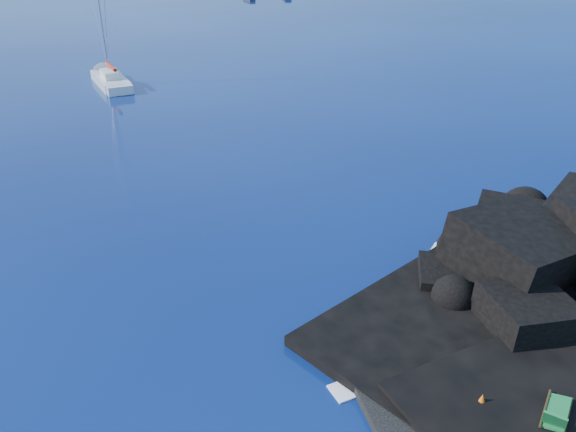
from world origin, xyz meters
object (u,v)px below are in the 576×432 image
Objects in this scene: deck_chair at (558,406)px; distant_boat_a at (249,0)px; sunbather at (444,376)px; sailboat at (111,85)px; marker_cone at (482,401)px.

deck_chair is 127.59m from distant_boat_a.
distant_boat_a is (30.72, 121.56, -0.51)m from sunbather.
sailboat is at bearing 84.23° from sunbather.
sailboat is 48.98m from sunbather.
sailboat is 2.88× the size of distant_boat_a.
deck_chair is 0.41× the size of distant_boat_a.
sunbather is at bearing -107.57° from distant_boat_a.
deck_chair is 1.13× the size of sunbather.
sailboat is at bearing -120.55° from distant_boat_a.
sunbather is at bearing 103.26° from marker_cone.
deck_chair is at bearing -35.66° from marker_cone.
sailboat reaches higher than sunbather.
distant_boat_a is (37.48, 73.05, 0.00)m from sailboat.
sailboat is at bearing 62.77° from deck_chair.
deck_chair is (8.89, -51.29, 0.98)m from sailboat.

